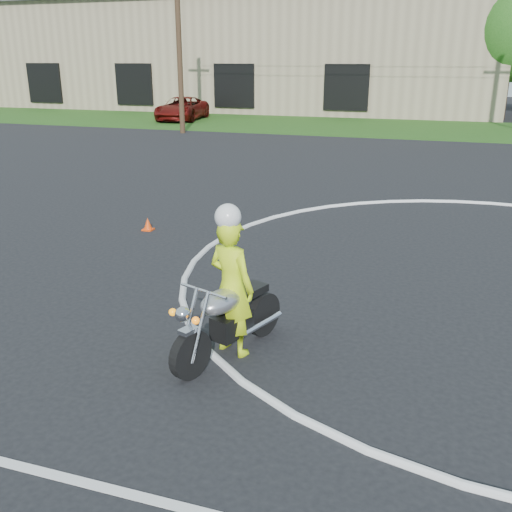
% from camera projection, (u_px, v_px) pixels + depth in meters
% --- Properties ---
extents(grass_strip, '(120.00, 10.00, 0.02)m').
position_uv_depth(grass_strip, '(472.00, 130.00, 31.99)').
color(grass_strip, '#1E4714').
rests_on(grass_strip, ground).
extents(primary_motorcycle, '(1.04, 2.07, 1.13)m').
position_uv_depth(primary_motorcycle, '(228.00, 319.00, 7.59)').
color(primary_motorcycle, black).
rests_on(primary_motorcycle, ground).
extents(rider_primary_grp, '(0.81, 0.66, 2.10)m').
position_uv_depth(rider_primary_grp, '(231.00, 283.00, 7.56)').
color(rider_primary_grp, '#C8EA18').
rests_on(rider_primary_grp, ground).
extents(pickup_grp, '(3.05, 5.54, 1.47)m').
position_uv_depth(pickup_grp, '(182.00, 109.00, 37.23)').
color(pickup_grp, '#5D0D0A').
rests_on(pickup_grp, ground).
extents(warehouse, '(41.00, 17.00, 8.30)m').
position_uv_depth(warehouse, '(245.00, 54.00, 47.57)').
color(warehouse, tan).
rests_on(warehouse, ground).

